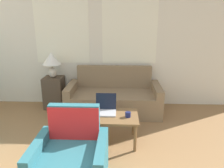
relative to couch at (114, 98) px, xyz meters
The scene contains 9 objects.
wall_back 1.17m from the couch, 125.01° to the left, with size 6.49×0.06×2.60m.
couch is the anchor object (origin of this frame).
armchair 2.05m from the couch, 101.61° to the right, with size 0.80×0.72×0.83m.
side_table 1.25m from the couch, behind, with size 0.38×0.38×0.65m.
table_lamp 1.45m from the couch, behind, with size 0.37×0.37×0.51m.
coffee_table 1.17m from the couch, 90.96° to the right, with size 0.83×0.56×0.44m.
laptop 1.08m from the couch, 94.78° to the right, with size 0.31×0.32×0.26m.
cup_navy 1.32m from the couch, 102.88° to the right, with size 0.08×0.08×0.11m.
cup_yellow 1.26m from the couch, 78.65° to the right, with size 0.08×0.08×0.07m.
Camera 1 is at (0.43, -0.81, 1.80)m, focal length 35.00 mm.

